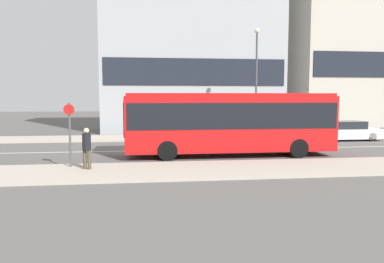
{
  "coord_description": "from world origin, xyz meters",
  "views": [
    {
      "loc": [
        -0.46,
        -21.22,
        3.05
      ],
      "look_at": [
        1.98,
        -1.97,
        1.25
      ],
      "focal_mm": 35.0,
      "sensor_mm": 36.0,
      "label": 1
    }
  ],
  "objects_px": {
    "bus_stop_sign": "(70,130)",
    "street_lamp": "(256,72)",
    "parked_car_0": "(346,131)",
    "pedestrian_near_stop": "(87,146)",
    "city_bus": "(229,120)"
  },
  "relations": [
    {
      "from": "bus_stop_sign",
      "to": "street_lamp",
      "type": "height_order",
      "value": "street_lamp"
    },
    {
      "from": "pedestrian_near_stop",
      "to": "street_lamp",
      "type": "bearing_deg",
      "value": 65.41
    },
    {
      "from": "city_bus",
      "to": "bus_stop_sign",
      "type": "xyz_separation_m",
      "value": [
        -7.45,
        -2.95,
        -0.17
      ]
    },
    {
      "from": "bus_stop_sign",
      "to": "street_lamp",
      "type": "relative_size",
      "value": 0.34
    },
    {
      "from": "city_bus",
      "to": "street_lamp",
      "type": "distance_m",
      "value": 8.63
    },
    {
      "from": "bus_stop_sign",
      "to": "parked_car_0",
      "type": "bearing_deg",
      "value": 26.82
    },
    {
      "from": "parked_car_0",
      "to": "pedestrian_near_stop",
      "type": "xyz_separation_m",
      "value": [
        -16.41,
        -9.29,
        0.44
      ]
    },
    {
      "from": "parked_car_0",
      "to": "street_lamp",
      "type": "bearing_deg",
      "value": 165.98
    },
    {
      "from": "parked_car_0",
      "to": "street_lamp",
      "type": "relative_size",
      "value": 0.6
    },
    {
      "from": "city_bus",
      "to": "bus_stop_sign",
      "type": "height_order",
      "value": "city_bus"
    },
    {
      "from": "street_lamp",
      "to": "bus_stop_sign",
      "type": "bearing_deg",
      "value": -137.34
    },
    {
      "from": "bus_stop_sign",
      "to": "street_lamp",
      "type": "bearing_deg",
      "value": 42.66
    },
    {
      "from": "parked_car_0",
      "to": "bus_stop_sign",
      "type": "distance_m",
      "value": 19.27
    },
    {
      "from": "pedestrian_near_stop",
      "to": "bus_stop_sign",
      "type": "distance_m",
      "value": 1.15
    },
    {
      "from": "city_bus",
      "to": "bus_stop_sign",
      "type": "relative_size",
      "value": 3.99
    }
  ]
}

